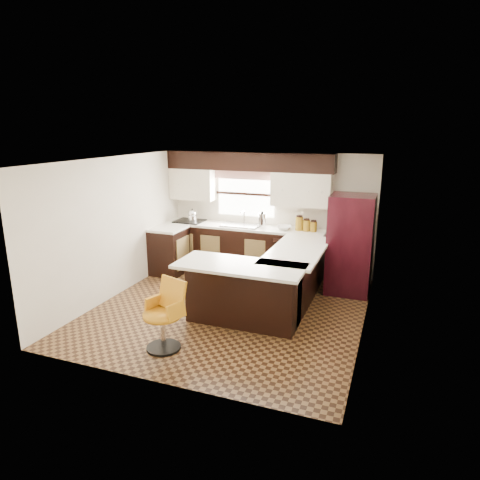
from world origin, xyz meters
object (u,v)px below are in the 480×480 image
at_px(refrigerator, 350,244).
at_px(bar_chair, 162,316).
at_px(peninsula_long, 293,277).
at_px(peninsula_return, 243,294).

bearing_deg(refrigerator, bar_chair, -124.60).
distance_m(peninsula_long, refrigerator, 1.25).
bearing_deg(bar_chair, peninsula_return, 76.55).
distance_m(peninsula_long, bar_chair, 2.46).
relative_size(peninsula_long, peninsula_return, 1.18).
bearing_deg(peninsula_return, refrigerator, 54.03).
bearing_deg(peninsula_long, peninsula_return, -118.30).
bearing_deg(peninsula_long, bar_chair, -120.50).
relative_size(peninsula_return, bar_chair, 1.75).
height_order(refrigerator, bar_chair, refrigerator).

